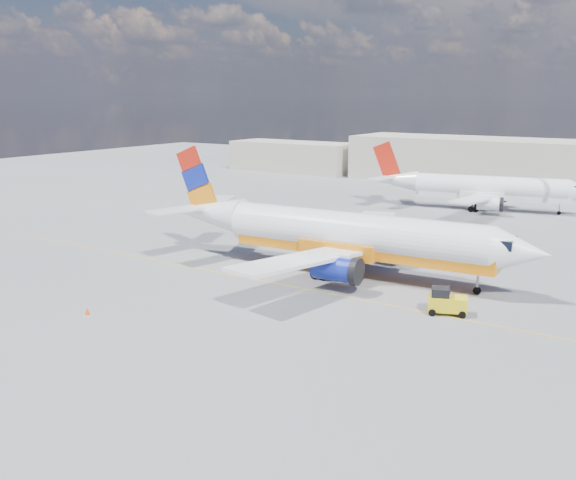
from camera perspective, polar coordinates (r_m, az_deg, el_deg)
The scene contains 8 objects.
ground at distance 51.13m, azimuth -1.22°, elevation -5.03°, with size 240.00×240.00×0.00m, color slate.
taxi_line at distance 53.50m, azimuth 0.61°, elevation -4.20°, with size 70.00×0.15×0.01m, color gold.
terminal_main at distance 117.77m, azimuth 22.33°, elevation 6.20°, with size 70.00×14.00×8.00m, color #AEA796.
terminal_annex at distance 134.12m, azimuth 0.49°, elevation 7.43°, with size 26.00×10.00×6.00m, color #AEA796.
main_jet at distance 56.60m, azimuth 4.95°, elevation 0.48°, with size 35.78×28.24×10.84m.
second_jet at distance 92.38m, azimuth 16.91°, elevation 4.43°, with size 30.23×23.29×9.12m.
gse_tug at distance 48.29m, azimuth 13.88°, elevation -5.35°, with size 3.10×2.53×1.96m.
traffic_cone at distance 48.92m, azimuth -17.42°, elevation -6.10°, with size 0.46×0.46×0.64m.
Camera 1 is at (27.76, -39.96, 15.71)m, focal length 40.00 mm.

